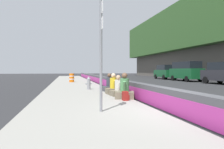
% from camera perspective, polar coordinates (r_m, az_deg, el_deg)
% --- Properties ---
extents(ground_plane, '(160.00, 160.00, 0.00)m').
position_cam_1_polar(ground_plane, '(6.96, 17.21, -10.98)').
color(ground_plane, '#2B2B2D').
rests_on(ground_plane, ground).
extents(sidewalk_strip, '(80.00, 4.40, 0.14)m').
position_cam_1_polar(sidewalk_strip, '(6.09, -5.39, -12.03)').
color(sidewalk_strip, gray).
rests_on(sidewalk_strip, ground_plane).
extents(jersey_barrier, '(76.00, 0.45, 0.85)m').
position_cam_1_polar(jersey_barrier, '(6.88, 17.21, -7.53)').
color(jersey_barrier, '#47474C').
rests_on(jersey_barrier, ground_plane).
extents(route_sign_post, '(0.44, 0.09, 3.60)m').
position_cam_1_polar(route_sign_post, '(6.46, -3.13, 7.85)').
color(route_sign_post, gray).
rests_on(route_sign_post, sidewalk_strip).
extents(fire_hydrant, '(0.26, 0.46, 0.88)m').
position_cam_1_polar(fire_hydrant, '(13.89, -6.62, -2.37)').
color(fire_hydrant, gray).
rests_on(fire_hydrant, sidewalk_strip).
extents(seated_person_foreground, '(0.96, 1.05, 1.21)m').
position_cam_1_polar(seated_person_foreground, '(9.42, 3.57, -4.53)').
color(seated_person_foreground, '#706651').
rests_on(seated_person_foreground, sidewalk_strip).
extents(seated_person_middle, '(0.73, 0.83, 1.07)m').
position_cam_1_polar(seated_person_middle, '(10.39, 1.81, -4.23)').
color(seated_person_middle, '#706651').
rests_on(seated_person_middle, sidewalk_strip).
extents(seated_person_rear, '(0.74, 0.84, 1.15)m').
position_cam_1_polar(seated_person_rear, '(11.27, 0.42, -3.66)').
color(seated_person_rear, '#706651').
rests_on(seated_person_rear, sidewalk_strip).
extents(seated_person_far, '(0.81, 0.91, 1.13)m').
position_cam_1_polar(seated_person_far, '(12.68, -0.73, -3.15)').
color(seated_person_far, '#424247').
rests_on(seated_person_far, sidewalk_strip).
extents(backpack, '(0.32, 0.28, 0.40)m').
position_cam_1_polar(backpack, '(8.84, 3.84, -6.11)').
color(backpack, maroon).
rests_on(backpack, sidewalk_strip).
extents(construction_barrel, '(0.54, 0.54, 0.95)m').
position_cam_1_polar(construction_barrel, '(22.58, -11.38, -0.90)').
color(construction_barrel, orange).
rests_on(construction_barrel, sidewalk_strip).
extents(parked_car_third, '(4.82, 2.10, 2.28)m').
position_cam_1_polar(parked_car_third, '(23.45, 29.21, 0.42)').
color(parked_car_third, '#28282D').
rests_on(parked_car_third, ground_plane).
extents(parked_car_fourth, '(5.12, 2.14, 2.56)m').
position_cam_1_polar(parked_car_fourth, '(28.34, 20.24, 0.97)').
color(parked_car_fourth, '#145128').
rests_on(parked_car_fourth, ground_plane).
extents(parked_car_midline, '(4.87, 2.21, 2.28)m').
position_cam_1_polar(parked_car_midline, '(33.33, 14.85, 0.75)').
color(parked_car_midline, '#145128').
rests_on(parked_car_midline, ground_plane).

